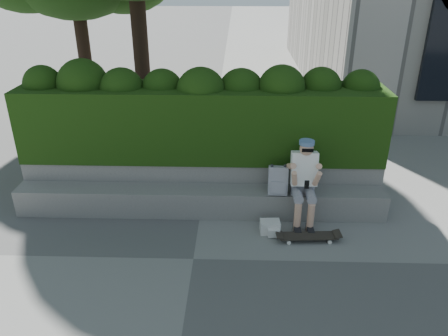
{
  "coord_description": "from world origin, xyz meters",
  "views": [
    {
      "loc": [
        0.59,
        -4.99,
        3.76
      ],
      "look_at": [
        0.4,
        1.0,
        0.95
      ],
      "focal_mm": 35.0,
      "sensor_mm": 36.0,
      "label": 1
    }
  ],
  "objects_px": {
    "skateboard": "(308,236)",
    "backpack_ground": "(270,227)",
    "person": "(304,179)",
    "backpack_plaid": "(278,181)"
  },
  "relations": [
    {
      "from": "skateboard",
      "to": "backpack_ground",
      "type": "xyz_separation_m",
      "value": [
        -0.56,
        0.21,
        0.02
      ]
    },
    {
      "from": "person",
      "to": "backpack_ground",
      "type": "xyz_separation_m",
      "value": [
        -0.52,
        -0.36,
        -0.65
      ]
    },
    {
      "from": "person",
      "to": "backpack_plaid",
      "type": "height_order",
      "value": "person"
    },
    {
      "from": "person",
      "to": "skateboard",
      "type": "height_order",
      "value": "person"
    },
    {
      "from": "backpack_ground",
      "to": "person",
      "type": "bearing_deg",
      "value": 31.68
    },
    {
      "from": "backpack_plaid",
      "to": "backpack_ground",
      "type": "distance_m",
      "value": 0.74
    },
    {
      "from": "person",
      "to": "skateboard",
      "type": "bearing_deg",
      "value": -85.6
    },
    {
      "from": "skateboard",
      "to": "backpack_plaid",
      "type": "xyz_separation_m",
      "value": [
        -0.43,
        0.64,
        0.6
      ]
    },
    {
      "from": "skateboard",
      "to": "backpack_plaid",
      "type": "height_order",
      "value": "backpack_plaid"
    },
    {
      "from": "backpack_ground",
      "to": "backpack_plaid",
      "type": "bearing_deg",
      "value": 70.9
    }
  ]
}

